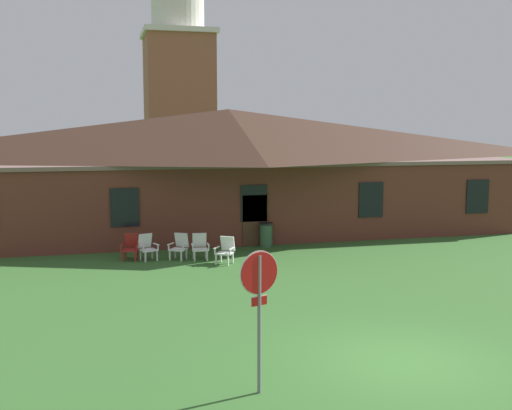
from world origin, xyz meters
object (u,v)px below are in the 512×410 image
object	(u,v)px
lawn_chair_left_end	(180,246)
trash_bin	(266,235)
lawn_chair_near_door	(147,246)
lawn_chair_by_porch	(131,246)
lawn_chair_right_end	(226,249)
lawn_chair_middle	(200,246)
stop_sign	(259,293)

from	to	relation	value
lawn_chair_left_end	trash_bin	xyz separation A→B (m)	(3.72, 1.54, -0.00)
lawn_chair_left_end	trash_bin	distance (m)	4.02
lawn_chair_near_door	trash_bin	size ratio (longest dim) A/B	0.98
lawn_chair_by_porch	lawn_chair_right_end	distance (m)	3.56
lawn_chair_by_porch	lawn_chair_middle	bearing A→B (deg)	-12.25
lawn_chair_middle	lawn_chair_by_porch	bearing A→B (deg)	167.75
lawn_chair_by_porch	lawn_chair_near_door	bearing A→B (deg)	-16.84
trash_bin	lawn_chair_right_end	bearing A→B (deg)	-129.82
stop_sign	lawn_chair_middle	bearing A→B (deg)	86.22
lawn_chair_right_end	lawn_chair_left_end	bearing A→B (deg)	143.75
stop_sign	lawn_chair_near_door	bearing A→B (deg)	95.25
lawn_chair_middle	stop_sign	bearing A→B (deg)	-93.78
lawn_chair_left_end	lawn_chair_middle	bearing A→B (deg)	-16.29
lawn_chair_left_end	lawn_chair_middle	xyz separation A→B (m)	(0.72, -0.21, 0.00)
stop_sign	lawn_chair_near_door	world-z (taller)	stop_sign
lawn_chair_left_end	lawn_chair_right_end	size ratio (longest dim) A/B	1.00
stop_sign	lawn_chair_middle	distance (m)	11.89
lawn_chair_left_end	lawn_chair_middle	size ratio (longest dim) A/B	1.00
stop_sign	lawn_chair_by_porch	world-z (taller)	stop_sign
stop_sign	trash_bin	distance (m)	14.12
lawn_chair_middle	lawn_chair_right_end	size ratio (longest dim) A/B	1.00
lawn_chair_near_door	lawn_chair_left_end	xyz separation A→B (m)	(1.17, -0.15, 0.00)
stop_sign	lawn_chair_left_end	world-z (taller)	stop_sign
lawn_chair_left_end	stop_sign	bearing A→B (deg)	-90.26
lawn_chair_right_end	trash_bin	xyz separation A→B (m)	(2.21, 2.65, -0.00)
lawn_chair_by_porch	trash_bin	xyz separation A→B (m)	(5.47, 1.21, -0.00)
lawn_chair_middle	lawn_chair_left_end	bearing A→B (deg)	163.71
stop_sign	lawn_chair_left_end	distance (m)	12.08
lawn_chair_left_end	trash_bin	size ratio (longest dim) A/B	0.98
lawn_chair_middle	lawn_chair_right_end	xyz separation A→B (m)	(0.79, -0.90, 0.00)
lawn_chair_near_door	trash_bin	xyz separation A→B (m)	(4.89, 1.39, -0.00)
lawn_chair_near_door	stop_sign	bearing A→B (deg)	-84.75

